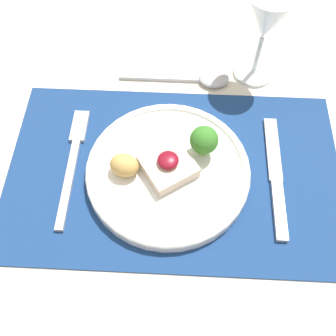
# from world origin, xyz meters

# --- Properties ---
(ground_plane) EXTENTS (8.00, 8.00, 0.00)m
(ground_plane) POSITION_xyz_m (0.00, 0.00, 0.00)
(ground_plane) COLOR brown
(dining_table) EXTENTS (1.60, 1.24, 0.73)m
(dining_table) POSITION_xyz_m (0.00, 0.00, 0.66)
(dining_table) COLOR beige
(dining_table) RESTS_ON ground_plane
(placemat) EXTENTS (0.50, 0.31, 0.00)m
(placemat) POSITION_xyz_m (0.00, 0.00, 0.73)
(placemat) COLOR navy
(placemat) RESTS_ON dining_table
(dinner_plate) EXTENTS (0.24, 0.24, 0.07)m
(dinner_plate) POSITION_xyz_m (-0.01, -0.00, 0.75)
(dinner_plate) COLOR white
(dinner_plate) RESTS_ON placemat
(fork) EXTENTS (0.02, 0.21, 0.01)m
(fork) POSITION_xyz_m (-0.15, 0.02, 0.74)
(fork) COLOR #B2B2B7
(fork) RESTS_ON placemat
(knife) EXTENTS (0.02, 0.21, 0.01)m
(knife) POSITION_xyz_m (0.15, -0.01, 0.74)
(knife) COLOR #B2B2B7
(knife) RESTS_ON placemat
(spoon) EXTENTS (0.19, 0.04, 0.02)m
(spoon) POSITION_xyz_m (0.04, 0.19, 0.74)
(spoon) COLOR #B2B2B7
(spoon) RESTS_ON dining_table
(wine_glass_near) EXTENTS (0.08, 0.08, 0.16)m
(wine_glass_near) POSITION_xyz_m (0.13, 0.21, 0.84)
(wine_glass_near) COLOR white
(wine_glass_near) RESTS_ON dining_table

